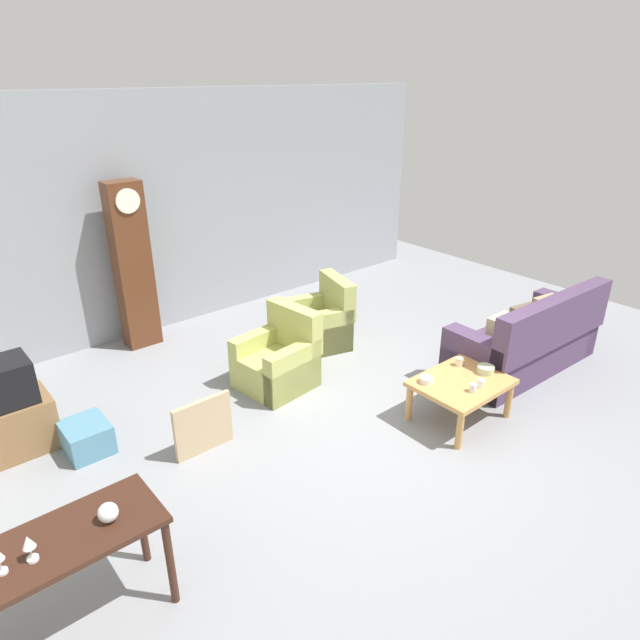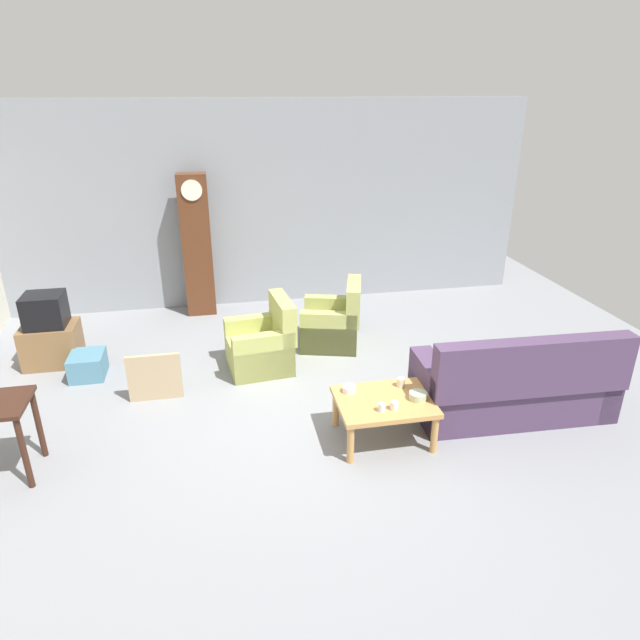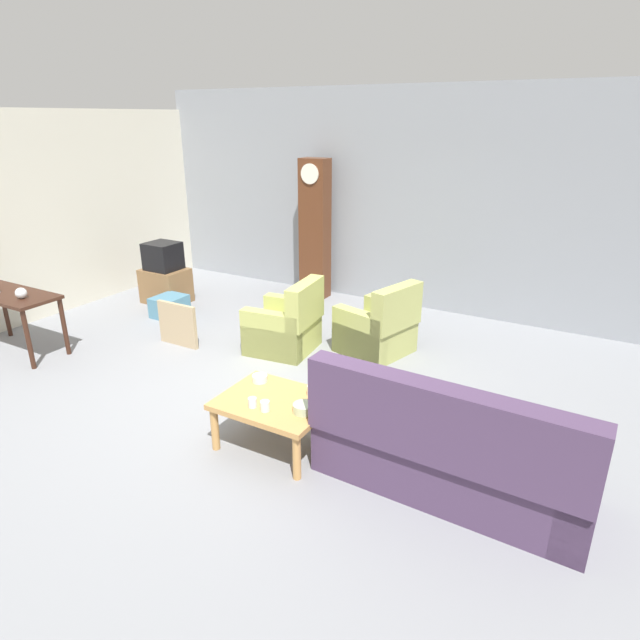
{
  "view_description": "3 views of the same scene",
  "coord_description": "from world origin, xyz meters",
  "px_view_note": "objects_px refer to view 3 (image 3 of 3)",
  "views": [
    {
      "loc": [
        -3.69,
        -3.52,
        3.39
      ],
      "look_at": [
        -0.02,
        0.85,
        0.81
      ],
      "focal_mm": 31.04,
      "sensor_mm": 36.0,
      "label": 1
    },
    {
      "loc": [
        -0.92,
        -5.25,
        3.35
      ],
      "look_at": [
        0.2,
        0.49,
        0.88
      ],
      "focal_mm": 31.1,
      "sensor_mm": 36.0,
      "label": 2
    },
    {
      "loc": [
        3.0,
        -4.05,
        2.78
      ],
      "look_at": [
        0.47,
        0.43,
        0.81
      ],
      "focal_mm": 29.97,
      "sensor_mm": 36.0,
      "label": 3
    }
  ],
  "objects_px": {
    "bowl_white_stacked": "(260,378)",
    "armchair_olive_near": "(286,327)",
    "couch_floral": "(450,451)",
    "cup_blue_rimmed": "(252,402)",
    "coffee_table_wood": "(275,406)",
    "tv_crt": "(163,256)",
    "framed_picture_leaning": "(178,324)",
    "cup_cream_tall": "(312,391)",
    "storage_box_blue": "(170,306)",
    "bowl_shallow_green": "(304,408)",
    "tv_stand_cabinet": "(166,286)",
    "armchair_olive_far": "(378,330)",
    "grandfather_clock": "(315,230)",
    "glass_dome_cloche": "(21,293)",
    "cup_white_porcelain": "(265,406)",
    "console_table_dark": "(11,302)"
  },
  "relations": [
    {
      "from": "armchair_olive_far",
      "to": "grandfather_clock",
      "type": "height_order",
      "value": "grandfather_clock"
    },
    {
      "from": "tv_crt",
      "to": "cup_cream_tall",
      "type": "relative_size",
      "value": 5.13
    },
    {
      "from": "framed_picture_leaning",
      "to": "cup_white_porcelain",
      "type": "bearing_deg",
      "value": -31.23
    },
    {
      "from": "glass_dome_cloche",
      "to": "cup_white_porcelain",
      "type": "relative_size",
      "value": 1.44
    },
    {
      "from": "coffee_table_wood",
      "to": "tv_stand_cabinet",
      "type": "bearing_deg",
      "value": 146.8
    },
    {
      "from": "bowl_white_stacked",
      "to": "coffee_table_wood",
      "type": "bearing_deg",
      "value": -34.41
    },
    {
      "from": "coffee_table_wood",
      "to": "tv_crt",
      "type": "xyz_separation_m",
      "value": [
        -3.72,
        2.43,
        0.36
      ]
    },
    {
      "from": "couch_floral",
      "to": "armchair_olive_near",
      "type": "distance_m",
      "value": 3.06
    },
    {
      "from": "coffee_table_wood",
      "to": "armchair_olive_near",
      "type": "bearing_deg",
      "value": 120.35
    },
    {
      "from": "tv_stand_cabinet",
      "to": "storage_box_blue",
      "type": "relative_size",
      "value": 1.46
    },
    {
      "from": "grandfather_clock",
      "to": "bowl_shallow_green",
      "type": "relative_size",
      "value": 12.15
    },
    {
      "from": "couch_floral",
      "to": "storage_box_blue",
      "type": "xyz_separation_m",
      "value": [
        -4.74,
        1.83,
        -0.2
      ]
    },
    {
      "from": "couch_floral",
      "to": "cup_blue_rimmed",
      "type": "relative_size",
      "value": 25.0
    },
    {
      "from": "couch_floral",
      "to": "cup_cream_tall",
      "type": "relative_size",
      "value": 22.77
    },
    {
      "from": "couch_floral",
      "to": "framed_picture_leaning",
      "type": "xyz_separation_m",
      "value": [
        -3.87,
        1.09,
        -0.07
      ]
    },
    {
      "from": "cup_blue_rimmed",
      "to": "cup_cream_tall",
      "type": "distance_m",
      "value": 0.54
    },
    {
      "from": "armchair_olive_near",
      "to": "bowl_white_stacked",
      "type": "xyz_separation_m",
      "value": [
        0.74,
        -1.58,
        0.18
      ]
    },
    {
      "from": "console_table_dark",
      "to": "cup_cream_tall",
      "type": "distance_m",
      "value": 4.2
    },
    {
      "from": "tv_stand_cabinet",
      "to": "tv_crt",
      "type": "distance_m",
      "value": 0.48
    },
    {
      "from": "coffee_table_wood",
      "to": "cup_cream_tall",
      "type": "height_order",
      "value": "cup_cream_tall"
    },
    {
      "from": "coffee_table_wood",
      "to": "glass_dome_cloche",
      "type": "distance_m",
      "value": 3.65
    },
    {
      "from": "console_table_dark",
      "to": "tv_crt",
      "type": "bearing_deg",
      "value": 84.34
    },
    {
      "from": "storage_box_blue",
      "to": "bowl_shallow_green",
      "type": "height_order",
      "value": "bowl_shallow_green"
    },
    {
      "from": "armchair_olive_far",
      "to": "tv_stand_cabinet",
      "type": "bearing_deg",
      "value": 177.86
    },
    {
      "from": "armchair_olive_far",
      "to": "cup_blue_rimmed",
      "type": "distance_m",
      "value": 2.51
    },
    {
      "from": "bowl_shallow_green",
      "to": "console_table_dark",
      "type": "bearing_deg",
      "value": 177.64
    },
    {
      "from": "console_table_dark",
      "to": "cup_white_porcelain",
      "type": "bearing_deg",
      "value": -4.54
    },
    {
      "from": "grandfather_clock",
      "to": "framed_picture_leaning",
      "type": "distance_m",
      "value": 2.79
    },
    {
      "from": "couch_floral",
      "to": "grandfather_clock",
      "type": "height_order",
      "value": "grandfather_clock"
    },
    {
      "from": "armchair_olive_near",
      "to": "bowl_white_stacked",
      "type": "relative_size",
      "value": 6.55
    },
    {
      "from": "armchair_olive_near",
      "to": "framed_picture_leaning",
      "type": "height_order",
      "value": "armchair_olive_near"
    },
    {
      "from": "armchair_olive_near",
      "to": "cup_white_porcelain",
      "type": "bearing_deg",
      "value": -61.35
    },
    {
      "from": "armchair_olive_far",
      "to": "grandfather_clock",
      "type": "bearing_deg",
      "value": 139.09
    },
    {
      "from": "bowl_white_stacked",
      "to": "armchair_olive_near",
      "type": "bearing_deg",
      "value": 115.09
    },
    {
      "from": "bowl_white_stacked",
      "to": "couch_floral",
      "type": "bearing_deg",
      "value": -1.9
    },
    {
      "from": "armchair_olive_near",
      "to": "bowl_shallow_green",
      "type": "distance_m",
      "value": 2.32
    },
    {
      "from": "armchair_olive_far",
      "to": "bowl_shallow_green",
      "type": "relative_size",
      "value": 5.37
    },
    {
      "from": "cup_blue_rimmed",
      "to": "bowl_shallow_green",
      "type": "distance_m",
      "value": 0.45
    },
    {
      "from": "armchair_olive_far",
      "to": "framed_picture_leaning",
      "type": "distance_m",
      "value": 2.55
    },
    {
      "from": "glass_dome_cloche",
      "to": "tv_stand_cabinet",
      "type": "bearing_deg",
      "value": 92.38
    },
    {
      "from": "armchair_olive_near",
      "to": "grandfather_clock",
      "type": "xyz_separation_m",
      "value": [
        -0.77,
        2.07,
        0.79
      ]
    },
    {
      "from": "couch_floral",
      "to": "grandfather_clock",
      "type": "bearing_deg",
      "value": 132.07
    },
    {
      "from": "tv_stand_cabinet",
      "to": "cup_blue_rimmed",
      "type": "relative_size",
      "value": 7.98
    },
    {
      "from": "armchair_olive_near",
      "to": "bowl_white_stacked",
      "type": "height_order",
      "value": "armchair_olive_near"
    },
    {
      "from": "grandfather_clock",
      "to": "tv_crt",
      "type": "height_order",
      "value": "grandfather_clock"
    },
    {
      "from": "armchair_olive_near",
      "to": "tv_stand_cabinet",
      "type": "relative_size",
      "value": 1.35
    },
    {
      "from": "bowl_white_stacked",
      "to": "bowl_shallow_green",
      "type": "relative_size",
      "value": 0.78
    },
    {
      "from": "console_table_dark",
      "to": "cup_white_porcelain",
      "type": "distance_m",
      "value": 4.0
    },
    {
      "from": "framed_picture_leaning",
      "to": "storage_box_blue",
      "type": "height_order",
      "value": "framed_picture_leaning"
    },
    {
      "from": "armchair_olive_near",
      "to": "grandfather_clock",
      "type": "bearing_deg",
      "value": 110.48
    }
  ]
}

